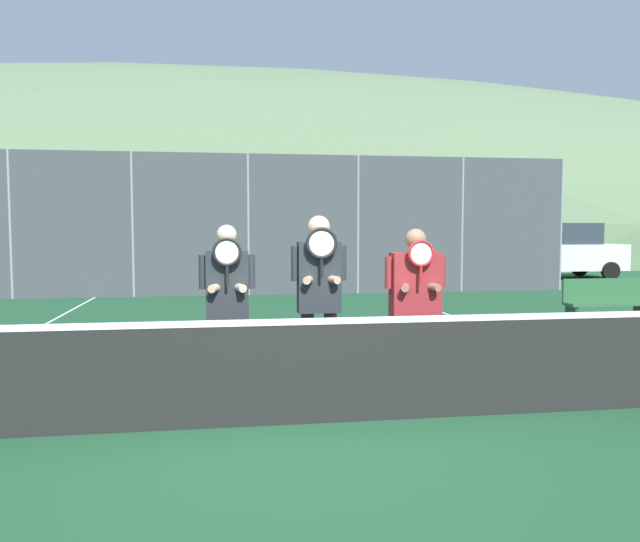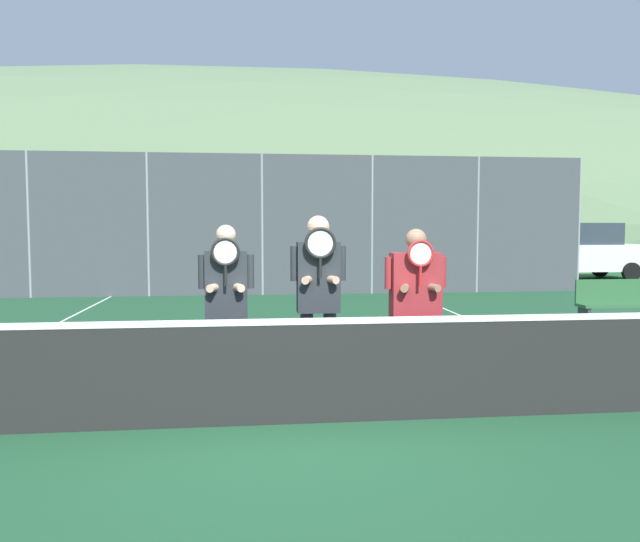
# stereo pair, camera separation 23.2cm
# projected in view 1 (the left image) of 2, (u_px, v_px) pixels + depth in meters

# --- Properties ---
(ground_plane) EXTENTS (120.00, 120.00, 0.00)m
(ground_plane) POSITION_uv_depth(u_px,v_px,m) (293.00, 424.00, 5.51)
(ground_plane) COLOR #1E4C2D
(hill_distant) EXTENTS (142.92, 79.40, 27.79)m
(hill_distant) POSITION_uv_depth(u_px,v_px,m) (232.00, 245.00, 60.52)
(hill_distant) COLOR #5B7551
(hill_distant) RESTS_ON ground_plane
(clubhouse_building) EXTENTS (13.08, 5.50, 3.41)m
(clubhouse_building) POSITION_uv_depth(u_px,v_px,m) (198.00, 227.00, 24.95)
(clubhouse_building) COLOR beige
(clubhouse_building) RESTS_ON ground_plane
(fence_back) EXTENTS (17.16, 0.06, 3.59)m
(fence_back) POSITION_uv_depth(u_px,v_px,m) (248.00, 225.00, 15.82)
(fence_back) COLOR gray
(fence_back) RESTS_ON ground_plane
(tennis_net) EXTENTS (10.18, 0.09, 1.04)m
(tennis_net) POSITION_uv_depth(u_px,v_px,m) (293.00, 370.00, 5.47)
(tennis_net) COLOR gray
(tennis_net) RESTS_ON ground_plane
(court_line_right_sideline) EXTENTS (0.05, 16.00, 0.01)m
(court_line_right_sideline) POSITION_uv_depth(u_px,v_px,m) (530.00, 347.00, 9.03)
(court_line_right_sideline) COLOR white
(court_line_right_sideline) RESTS_ON ground_plane
(player_leftmost) EXTENTS (0.54, 0.34, 1.76)m
(player_leftmost) POSITION_uv_depth(u_px,v_px,m) (227.00, 302.00, 6.01)
(player_leftmost) COLOR black
(player_leftmost) RESTS_ON ground_plane
(player_center_left) EXTENTS (0.56, 0.34, 1.85)m
(player_center_left) POSITION_uv_depth(u_px,v_px,m) (319.00, 291.00, 6.22)
(player_center_left) COLOR #56565B
(player_center_left) RESTS_ON ground_plane
(player_center_right) EXTENTS (0.63, 0.34, 1.72)m
(player_center_right) POSITION_uv_depth(u_px,v_px,m) (415.00, 297.00, 6.32)
(player_center_right) COLOR white
(player_center_right) RESTS_ON ground_plane
(car_far_left) EXTENTS (4.32, 2.03, 1.66)m
(car_far_left) POSITION_uv_depth(u_px,v_px,m) (113.00, 256.00, 18.62)
(car_far_left) COLOR navy
(car_far_left) RESTS_ON ground_plane
(car_left_of_center) EXTENTS (4.47, 2.09, 1.85)m
(car_left_of_center) POSITION_uv_depth(u_px,v_px,m) (275.00, 253.00, 19.31)
(car_left_of_center) COLOR #B2B7BC
(car_left_of_center) RESTS_ON ground_plane
(car_center) EXTENTS (4.37, 2.03, 1.68)m
(car_center) POSITION_uv_depth(u_px,v_px,m) (424.00, 254.00, 20.32)
(car_center) COLOR slate
(car_center) RESTS_ON ground_plane
(car_right_of_center) EXTENTS (4.12, 1.96, 1.87)m
(car_right_of_center) POSITION_uv_depth(u_px,v_px,m) (558.00, 251.00, 21.00)
(car_right_of_center) COLOR silver
(car_right_of_center) RESTS_ON ground_plane
(bench_courtside) EXTENTS (1.45, 0.36, 0.85)m
(bench_courtside) POSITION_uv_depth(u_px,v_px,m) (605.00, 302.00, 10.73)
(bench_courtside) COLOR #2D6038
(bench_courtside) RESTS_ON ground_plane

